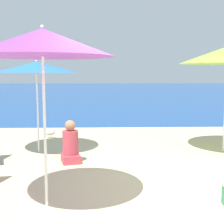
{
  "coord_description": "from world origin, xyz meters",
  "views": [
    {
      "loc": [
        -0.73,
        -4.24,
        1.73
      ],
      "look_at": [
        -0.55,
        1.48,
        1.0
      ],
      "focal_mm": 50.0,
      "sensor_mm": 36.0,
      "label": 1
    }
  ],
  "objects_px": {
    "beach_umbrella_blue": "(36,67)",
    "seagull": "(50,133)",
    "person_seated_near": "(70,145)",
    "beach_umbrella_purple": "(42,43)"
  },
  "relations": [
    {
      "from": "beach_umbrella_blue",
      "to": "seagull",
      "type": "distance_m",
      "value": 2.28
    },
    {
      "from": "person_seated_near",
      "to": "beach_umbrella_purple",
      "type": "bearing_deg",
      "value": -108.27
    },
    {
      "from": "beach_umbrella_blue",
      "to": "person_seated_near",
      "type": "distance_m",
      "value": 1.86
    },
    {
      "from": "beach_umbrella_blue",
      "to": "person_seated_near",
      "type": "height_order",
      "value": "beach_umbrella_blue"
    },
    {
      "from": "person_seated_near",
      "to": "seagull",
      "type": "height_order",
      "value": "person_seated_near"
    },
    {
      "from": "beach_umbrella_purple",
      "to": "beach_umbrella_blue",
      "type": "height_order",
      "value": "beach_umbrella_purple"
    },
    {
      "from": "beach_umbrella_blue",
      "to": "person_seated_near",
      "type": "relative_size",
      "value": 2.4
    },
    {
      "from": "beach_umbrella_purple",
      "to": "seagull",
      "type": "distance_m",
      "value": 4.77
    },
    {
      "from": "person_seated_near",
      "to": "seagull",
      "type": "bearing_deg",
      "value": 93.44
    },
    {
      "from": "seagull",
      "to": "beach_umbrella_purple",
      "type": "bearing_deg",
      "value": -81.28
    }
  ]
}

